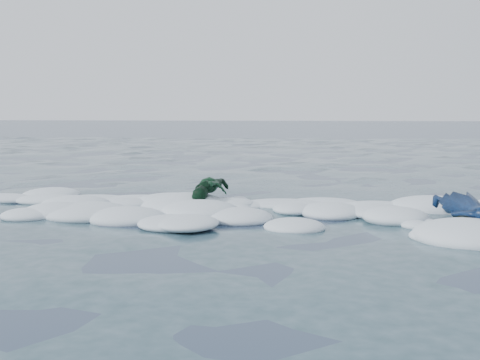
# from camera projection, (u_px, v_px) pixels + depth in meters

# --- Properties ---
(ground) EXTENTS (120.00, 120.00, 0.00)m
(ground) POSITION_uv_depth(u_px,v_px,m) (240.00, 227.00, 7.27)
(ground) COLOR #18263A
(ground) RESTS_ON ground
(foam_band) EXTENTS (12.00, 3.10, 0.30)m
(foam_band) POSITION_uv_depth(u_px,v_px,m) (247.00, 212.00, 8.29)
(foam_band) COLOR white
(foam_band) RESTS_ON ground
(prone_woman_unit) EXTENTS (0.82, 1.61, 0.39)m
(prone_woman_unit) POSITION_uv_depth(u_px,v_px,m) (474.00, 213.00, 7.11)
(prone_woman_unit) COLOR black
(prone_woman_unit) RESTS_ON ground
(prone_child_unit) EXTENTS (0.65, 1.15, 0.42)m
(prone_child_unit) POSITION_uv_depth(u_px,v_px,m) (210.00, 192.00, 8.78)
(prone_child_unit) COLOR black
(prone_child_unit) RESTS_ON ground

